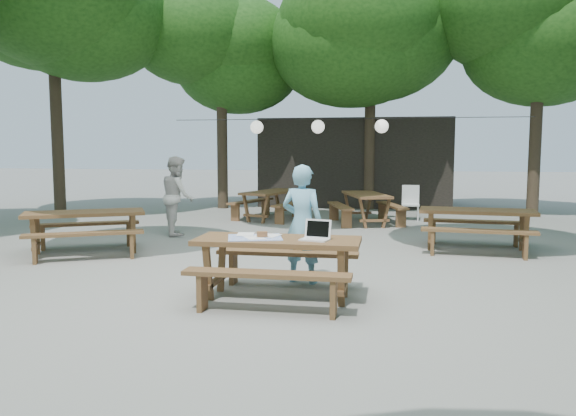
# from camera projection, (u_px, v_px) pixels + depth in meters

# --- Properties ---
(ground) EXTENTS (80.00, 80.00, 0.00)m
(ground) POSITION_uv_depth(u_px,v_px,m) (281.00, 269.00, 8.61)
(ground) COLOR slate
(ground) RESTS_ON ground
(pavilion) EXTENTS (6.00, 3.00, 2.80)m
(pavilion) POSITION_uv_depth(u_px,v_px,m) (356.00, 162.00, 18.65)
(pavilion) COLOR black
(pavilion) RESTS_ON ground
(main_picnic_table) EXTENTS (2.00, 1.58, 0.75)m
(main_picnic_table) POSITION_uv_depth(u_px,v_px,m) (278.00, 268.00, 6.87)
(main_picnic_table) COLOR #523B1D
(main_picnic_table) RESTS_ON ground
(picnic_table_nw) EXTENTS (2.42, 2.30, 0.75)m
(picnic_table_nw) POSITION_uv_depth(u_px,v_px,m) (85.00, 232.00, 9.81)
(picnic_table_nw) COLOR #523B1D
(picnic_table_nw) RESTS_ON ground
(picnic_table_ne) EXTENTS (2.07, 1.75, 0.75)m
(picnic_table_ne) POSITION_uv_depth(u_px,v_px,m) (476.00, 229.00, 10.14)
(picnic_table_ne) COLOR #523B1D
(picnic_table_ne) RESTS_ON ground
(picnic_table_far_w) EXTENTS (2.10, 2.30, 0.75)m
(picnic_table_far_w) POSITION_uv_depth(u_px,v_px,m) (272.00, 205.00, 14.65)
(picnic_table_far_w) COLOR #523B1D
(picnic_table_far_w) RESTS_ON ground
(picnic_table_far_e) EXTENTS (2.06, 2.28, 0.75)m
(picnic_table_far_e) POSITION_uv_depth(u_px,v_px,m) (366.00, 208.00, 13.80)
(picnic_table_far_e) COLOR #523B1D
(picnic_table_far_e) RESTS_ON ground
(woman) EXTENTS (0.67, 0.52, 1.63)m
(woman) POSITION_uv_depth(u_px,v_px,m) (302.00, 224.00, 7.68)
(woman) COLOR #77BBDA
(woman) RESTS_ON ground
(second_person) EXTENTS (0.93, 1.02, 1.68)m
(second_person) POSITION_uv_depth(u_px,v_px,m) (177.00, 196.00, 11.95)
(second_person) COLOR silver
(second_person) RESTS_ON ground
(plastic_chair) EXTENTS (0.45, 0.45, 0.90)m
(plastic_chair) POSITION_uv_depth(u_px,v_px,m) (410.00, 210.00, 14.51)
(plastic_chair) COLOR silver
(plastic_chair) RESTS_ON ground
(laptop) EXTENTS (0.38, 0.33, 0.24)m
(laptop) POSITION_uv_depth(u_px,v_px,m) (316.00, 235.00, 6.72)
(laptop) COLOR white
(laptop) RESTS_ON main_picnic_table
(tabletop_clutter) EXTENTS (0.78, 0.71, 0.08)m
(tabletop_clutter) POSITION_uv_depth(u_px,v_px,m) (256.00, 237.00, 6.89)
(tabletop_clutter) COLOR #375FBE
(tabletop_clutter) RESTS_ON main_picnic_table
(paper_lanterns) EXTENTS (9.00, 0.34, 0.38)m
(paper_lanterns) POSITION_uv_depth(u_px,v_px,m) (319.00, 127.00, 14.26)
(paper_lanterns) COLOR black
(paper_lanterns) RESTS_ON ground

